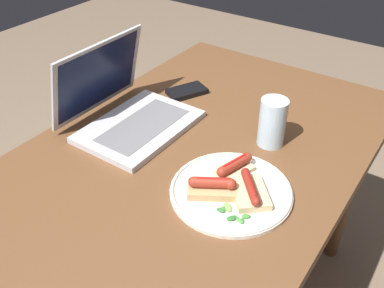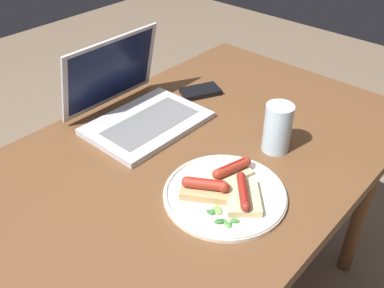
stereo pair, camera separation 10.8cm
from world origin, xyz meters
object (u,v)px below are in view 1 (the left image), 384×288
plate (231,191)px  external_drive (187,91)px  laptop (128,112)px  drinking_glass (272,122)px

plate → external_drive: same height
external_drive → laptop: bearing=-161.3°
laptop → plate: size_ratio=1.15×
drinking_glass → external_drive: (0.10, 0.35, -0.06)m
plate → laptop: bearing=77.7°
drinking_glass → plate: bearing=-176.1°
external_drive → plate: bearing=-106.6°
plate → external_drive: (0.34, 0.37, 0.00)m
laptop → plate: (-0.09, -0.40, -0.04)m
laptop → drinking_glass: bearing=-68.3°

